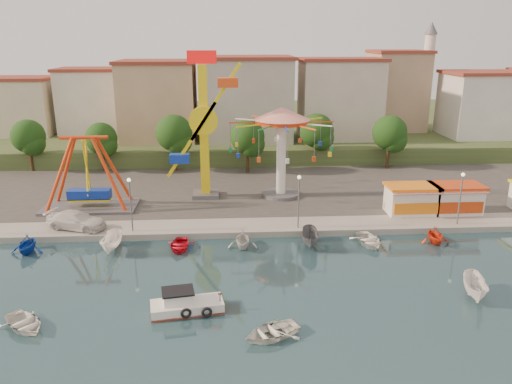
{
  "coord_description": "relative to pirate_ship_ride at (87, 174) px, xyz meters",
  "views": [
    {
      "loc": [
        1.15,
        -32.33,
        18.31
      ],
      "look_at": [
        3.94,
        14.0,
        4.0
      ],
      "focal_mm": 35.0,
      "sensor_mm": 36.0,
      "label": 1
    }
  ],
  "objects": [
    {
      "name": "kamikaze_tower",
      "position": [
        12.71,
        3.24,
        4.13
      ],
      "size": [
        5.9,
        3.1,
        16.5
      ],
      "color": "#59595E",
      "rests_on": "quay_deck"
    },
    {
      "name": "lamp_post_2",
      "position": [
        21.77,
        -7.17,
        -1.29
      ],
      "size": [
        0.14,
        0.14,
        5.0
      ],
      "primitive_type": "cylinder",
      "color": "#59595E",
      "rests_on": "quay_deck"
    },
    {
      "name": "rowboat_a",
      "position": [
        1.38,
        -22.82,
        -4.0
      ],
      "size": [
        4.58,
        4.57,
        0.78
      ],
      "primitive_type": "imported",
      "rotation": [
        0.0,
        0.0,
        0.79
      ],
      "color": "white",
      "rests_on": "ground"
    },
    {
      "name": "tree_3",
      "position": [
        17.77,
        14.19,
        1.16
      ],
      "size": [
        4.68,
        4.68,
        7.32
      ],
      "color": "#382314",
      "rests_on": "quay_deck"
    },
    {
      "name": "moored_boat_3",
      "position": [
        10.47,
        -10.37,
        -4.03
      ],
      "size": [
        2.74,
        3.69,
        0.73
      ],
      "primitive_type": "imported",
      "rotation": [
        0.0,
        0.0,
        -0.06
      ],
      "color": "red",
      "rests_on": "ground"
    },
    {
      "name": "moored_boat_6",
      "position": [
        27.96,
        -10.37,
        -3.98
      ],
      "size": [
        3.35,
        4.35,
        0.83
      ],
      "primitive_type": "imported",
      "rotation": [
        0.0,
        0.0,
        0.12
      ],
      "color": "white",
      "rests_on": "ground"
    },
    {
      "name": "building_6",
      "position": [
        57.92,
        28.6,
        4.78
      ],
      "size": [
        8.23,
        8.98,
        12.36
      ],
      "primitive_type": "cube",
      "color": "silver",
      "rests_on": "hill_terrace"
    },
    {
      "name": "quay_deck",
      "position": [
        13.77,
        41.83,
        -4.09
      ],
      "size": [
        200.0,
        100.0,
        0.6
      ],
      "primitive_type": "cube",
      "color": "#9E998E",
      "rests_on": "ground"
    },
    {
      "name": "tree_4",
      "position": [
        27.77,
        17.18,
        1.35
      ],
      "size": [
        4.86,
        4.86,
        7.6
      ],
      "color": "#382314",
      "rests_on": "quay_deck"
    },
    {
      "name": "booth_mid",
      "position": [
        39.01,
        -3.69,
        -2.23
      ],
      "size": [
        5.4,
        3.78,
        3.08
      ],
      "color": "white",
      "rests_on": "quay_deck"
    },
    {
      "name": "building_2",
      "position": [
        5.58,
        31.79,
        4.22
      ],
      "size": [
        11.95,
        9.28,
        11.23
      ],
      "primitive_type": "cube",
      "color": "tan",
      "rests_on": "hill_terrace"
    },
    {
      "name": "skiff",
      "position": [
        33.03,
        -20.58,
        -3.61
      ],
      "size": [
        2.62,
        4.32,
        1.57
      ],
      "primitive_type": "imported",
      "rotation": [
        0.0,
        0.0,
        -0.29
      ],
      "color": "white",
      "rests_on": "ground"
    },
    {
      "name": "lamp_post_3",
      "position": [
        37.77,
        -7.17,
        -1.29
      ],
      "size": [
        0.14,
        0.14,
        5.0
      ],
      "primitive_type": "cylinder",
      "color": "#59595E",
      "rests_on": "quay_deck"
    },
    {
      "name": "building_1",
      "position": [
        -7.56,
        31.21,
        2.92
      ],
      "size": [
        12.33,
        9.01,
        8.63
      ],
      "primitive_type": "cube",
      "color": "silver",
      "rests_on": "hill_terrace"
    },
    {
      "name": "tree_2",
      "position": [
        7.77,
        15.64,
        1.52
      ],
      "size": [
        5.02,
        5.02,
        7.85
      ],
      "color": "#382314",
      "rests_on": "quay_deck"
    },
    {
      "name": "pirate_ship_ride",
      "position": [
        0.0,
        0.0,
        0.0
      ],
      "size": [
        10.0,
        5.0,
        8.0
      ],
      "color": "#59595E",
      "rests_on": "quay_deck"
    },
    {
      "name": "lamp_post_1",
      "position": [
        5.77,
        -7.17,
        -1.29
      ],
      "size": [
        0.14,
        0.14,
        5.0
      ],
      "primitive_type": "cylinder",
      "color": "#59595E",
      "rests_on": "quay_deck"
    },
    {
      "name": "rowboat_b",
      "position": [
        17.57,
        -24.81,
        -4.0
      ],
      "size": [
        4.66,
        4.17,
        0.79
      ],
      "primitive_type": "imported",
      "rotation": [
        0.0,
        0.0,
        -1.11
      ],
      "color": "white",
      "rests_on": "ground"
    },
    {
      "name": "ground",
      "position": [
        13.77,
        -20.17,
        -4.39
      ],
      "size": [
        200.0,
        200.0,
        0.0
      ],
      "primitive_type": "plane",
      "color": "#132A36",
      "rests_on": "ground"
    },
    {
      "name": "moored_boat_5",
      "position": [
        22.45,
        -10.37,
        -3.61
      ],
      "size": [
        2.05,
        4.22,
        1.57
      ],
      "primitive_type": "imported",
      "rotation": [
        0.0,
        0.0,
        -0.13
      ],
      "color": "#5B5B60",
      "rests_on": "ground"
    },
    {
      "name": "wave_swinger",
      "position": [
        21.17,
        3.12,
        3.8
      ],
      "size": [
        11.6,
        11.6,
        10.4
      ],
      "color": "#59595E",
      "rests_on": "quay_deck"
    },
    {
      "name": "hill_terrace",
      "position": [
        13.77,
        46.83,
        -2.89
      ],
      "size": [
        200.0,
        60.0,
        3.0
      ],
      "primitive_type": "cube",
      "color": "#384C26",
      "rests_on": "ground"
    },
    {
      "name": "minaret",
      "position": [
        49.77,
        33.83,
        8.15
      ],
      "size": [
        2.8,
        2.8,
        18.0
      ],
      "color": "silver",
      "rests_on": "hill_terrace"
    },
    {
      "name": "tree_1",
      "position": [
        -2.23,
        16.07,
        0.81
      ],
      "size": [
        4.35,
        4.35,
        6.8
      ],
      "color": "#382314",
      "rests_on": "quay_deck"
    },
    {
      "name": "tree_0",
      "position": [
        -12.23,
        16.8,
        1.08
      ],
      "size": [
        4.6,
        4.6,
        7.19
      ],
      "color": "#382314",
      "rests_on": "quay_deck"
    },
    {
      "name": "booth_left",
      "position": [
        34.25,
        -3.69,
        -2.23
      ],
      "size": [
        5.4,
        3.78,
        3.08
      ],
      "color": "white",
      "rests_on": "quay_deck"
    },
    {
      "name": "moored_boat_7",
      "position": [
        34.22,
        -10.37,
        -3.61
      ],
      "size": [
        2.6,
        3.01,
        1.57
      ],
      "primitive_type": "imported",
      "rotation": [
        0.0,
        0.0,
        -0.01
      ],
      "color": "red",
      "rests_on": "ground"
    },
    {
      "name": "cabin_motorboat",
      "position": [
        11.84,
        -21.34,
        -3.92
      ],
      "size": [
        5.25,
        2.7,
        1.76
      ],
      "rotation": [
        0.0,
        0.0,
        0.16
      ],
      "color": "white",
      "rests_on": "ground"
    },
    {
      "name": "moored_boat_1",
      "position": [
        -2.98,
        -10.37,
        -3.56
      ],
      "size": [
        2.82,
        3.25,
        1.67
      ],
      "primitive_type": "imported",
      "rotation": [
        0.0,
        0.0,
        -0.03
      ],
      "color": "#123DA0",
      "rests_on": "ground"
    },
    {
      "name": "tree_5",
      "position": [
        37.77,
        15.36,
        1.31
      ],
      "size": [
        4.83,
        4.83,
        7.54
      ],
      "color": "#382314",
      "rests_on": "quay_deck"
    },
    {
      "name": "building_5",
      "position": [
        46.14,
        30.16,
        4.21
      ],
      "size": [
        12.77,
        10.96,
        11.21
      ],
      "primitive_type": "cube",
      "color": "tan",
      "rests_on": "hill_terrace"
    },
    {
      "name": "building_4",
      "position": [
        32.84,
        32.03,
        3.22
      ],
      "size": [
        10.75,
        9.23,
        9.24
      ],
      "primitive_type": "cube",
      "color": "beige",
      "rests_on": "hill_terrace"
    },
    {
      "name": "asphalt_pad",
      "position": [
        13.77,
        9.83,
        -3.79
      ],
      "size": [
        90.0,
        28.0,
        0.01
      ],
      "primitive_type": "cube",
      "color": "#4C4944",
      "rests_on": "quay_deck"
    },
    {
      "name": "building_3",
      "position": [
        19.37,
        28.63,
        3.2
      ],
      "size": [
        12.59,
        10.5,
        9.2
      ],
      "primitive_type": "cube",
      "color": "beige",
      "rests_on": "hill_terrace"
    },
    {
      "name": "moored_boat_4",
      "position": [
        16.24,
        -10.37,
        -3.56
      ],
      "size": [
        2.86,
        3.27,
        1.66
      ],
      "primitive_type": "imported",
      "rotation": [
        0.0,
        0.0,
        -0.04
      ],
      "color": "silver",
      "rests_on": "ground"
    },
    {
      "name": "van",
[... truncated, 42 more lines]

